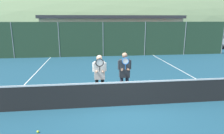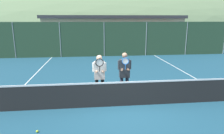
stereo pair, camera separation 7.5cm
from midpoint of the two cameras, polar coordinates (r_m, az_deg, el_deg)
The scene contains 14 objects.
ground_plane at distance 7.55m, azimuth 3.82°, elevation -11.00°, with size 120.00×120.00×0.00m, color navy.
hill_distant at distance 56.81m, azimuth -5.12°, elevation 10.35°, with size 106.06×58.92×20.62m.
clubhouse_building at distance 26.11m, azimuth 0.34°, elevation 10.63°, with size 17.28×5.50×3.55m.
fence_back at distance 17.07m, azimuth -2.12°, elevation 7.90°, with size 21.99×0.06×2.90m.
tennis_net at distance 7.36m, azimuth 3.88°, elevation -7.56°, with size 11.90×0.09×1.04m.
court_line_left_sideline at distance 10.73m, azimuth -23.34°, elevation -4.55°, with size 0.05×16.00×0.01m, color white.
court_line_right_sideline at distance 11.71m, azimuth 22.99°, elevation -3.05°, with size 0.05×16.00×0.01m, color white.
player_leftmost at distance 7.70m, azimuth -3.32°, elevation -1.98°, with size 0.54×0.34×1.81m.
player_center_left at distance 7.84m, azimuth 3.85°, elevation -1.58°, with size 0.53×0.34×1.87m.
car_far_left at distance 21.19m, azimuth -21.32°, elevation 6.56°, with size 4.05×1.91×1.74m.
car_left_of_center at distance 20.07m, azimuth -7.06°, elevation 7.02°, with size 4.72×2.07×1.71m.
car_center at distance 20.81m, azimuth 7.66°, elevation 7.28°, with size 4.15×1.95×1.76m.
car_right_of_center at distance 22.79m, azimuth 20.22°, elevation 7.03°, with size 4.48×2.05×1.68m.
tennis_ball_on_court at distance 6.30m, azimuth -20.26°, elevation -16.85°, with size 0.07×0.07×0.07m.
Camera 2 is at (-1.21, -6.76, 3.14)m, focal length 32.00 mm.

